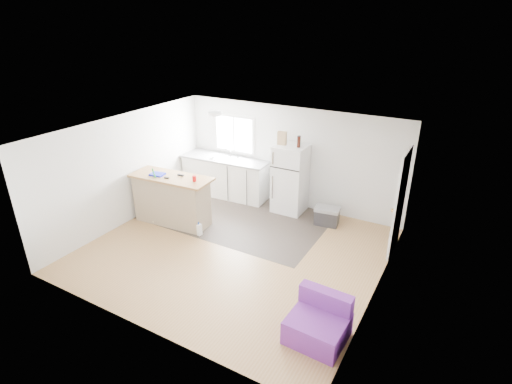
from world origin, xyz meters
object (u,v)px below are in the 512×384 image
(refrigerator, at_px, (290,179))
(blue_tray, at_px, (157,174))
(kitchen_cabinets, at_px, (226,176))
(purple_seat, at_px, (319,323))
(red_cup, at_px, (194,179))
(bottle_left, at_px, (299,142))
(cooler, at_px, (327,216))
(cardboard_box, at_px, (282,138))
(cleaner_jug, at_px, (198,229))
(mop, at_px, (157,214))
(peninsula, at_px, (172,199))
(bottle_right, at_px, (299,141))

(refrigerator, distance_m, blue_tray, 2.99)
(kitchen_cabinets, distance_m, blue_tray, 2.07)
(purple_seat, relative_size, red_cup, 6.90)
(bottle_left, bearing_deg, cooler, -12.18)
(cardboard_box, bearing_deg, kitchen_cabinets, 178.30)
(cleaner_jug, relative_size, mop, 0.23)
(refrigerator, bearing_deg, cooler, -13.21)
(refrigerator, relative_size, mop, 1.19)
(purple_seat, relative_size, cardboard_box, 2.76)
(red_cup, xyz_separation_m, cardboard_box, (1.14, 1.76, 0.58))
(peninsula, xyz_separation_m, bottle_left, (2.19, 1.78, 1.17))
(cleaner_jug, distance_m, bottle_left, 2.88)
(peninsula, bearing_deg, bottle_right, 35.74)
(kitchen_cabinets, xyz_separation_m, purple_seat, (3.93, -3.53, -0.27))
(purple_seat, distance_m, bottle_right, 4.29)
(refrigerator, xyz_separation_m, cleaner_jug, (-1.17, -2.02, -0.67))
(red_cup, height_order, bottle_left, bottle_left)
(purple_seat, height_order, blue_tray, blue_tray)
(red_cup, relative_size, blue_tray, 0.40)
(cooler, xyz_separation_m, blue_tray, (-3.30, -1.69, 0.93))
(refrigerator, bearing_deg, bottle_left, -15.00)
(peninsula, distance_m, cleaner_jug, 0.96)
(red_cup, bearing_deg, kitchen_cabinets, 103.80)
(purple_seat, distance_m, blue_tray, 4.77)
(refrigerator, xyz_separation_m, cardboard_box, (-0.22, -0.04, 0.95))
(purple_seat, distance_m, mop, 4.66)
(peninsula, height_order, refrigerator, refrigerator)
(cooler, distance_m, mop, 3.79)
(cleaner_jug, xyz_separation_m, cardboard_box, (0.95, 1.97, 1.62))
(peninsula, distance_m, bottle_right, 3.08)
(red_cup, height_order, blue_tray, red_cup)
(peninsula, relative_size, cleaner_jug, 6.08)
(cardboard_box, bearing_deg, peninsula, -134.92)
(cooler, bearing_deg, peninsula, -159.75)
(cardboard_box, height_order, bottle_right, cardboard_box)
(kitchen_cabinets, distance_m, peninsula, 1.85)
(cooler, xyz_separation_m, cleaner_jug, (-2.19, -1.79, -0.07))
(blue_tray, xyz_separation_m, bottle_left, (2.46, 1.87, 0.60))
(cleaner_jug, bearing_deg, cardboard_box, 74.45)
(cooler, xyz_separation_m, mop, (-3.33, -1.82, 0.02))
(mop, height_order, red_cup, mop)
(bottle_left, xyz_separation_m, bottle_right, (-0.01, 0.04, 0.00))
(cardboard_box, bearing_deg, red_cup, -122.96)
(kitchen_cabinets, xyz_separation_m, refrigerator, (1.80, -0.00, 0.29))
(mop, bearing_deg, cardboard_box, 44.37)
(cleaner_jug, bearing_deg, peninsula, 177.63)
(kitchen_cabinets, distance_m, bottle_right, 2.33)
(cooler, bearing_deg, mop, -159.02)
(cleaner_jug, bearing_deg, purple_seat, -14.48)
(purple_seat, relative_size, cleaner_jug, 2.71)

